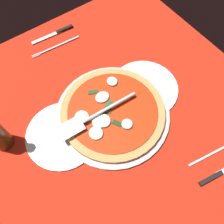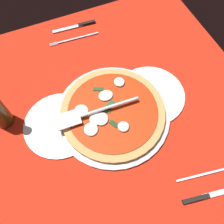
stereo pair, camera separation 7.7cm
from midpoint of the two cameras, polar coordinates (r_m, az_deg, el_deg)
ground_plane at (r=79.57cm, az=2.70°, el=-0.62°), size 98.16×98.16×0.80cm
checker_pattern at (r=79.17cm, az=2.71°, el=-0.47°), size 98.16×98.16×0.10cm
pizza_pan at (r=78.20cm, az=2.80°, el=-0.81°), size 37.05×37.05×1.22cm
dinner_plate_left at (r=83.54cm, az=11.69°, el=3.78°), size 23.28×23.28×1.00cm
dinner_plate_right at (r=77.71cm, az=-9.55°, el=-3.28°), size 22.89×22.89×1.00cm
pizza at (r=76.79cm, az=2.69°, el=-0.32°), size 33.58×33.58×2.89cm
pizza_server at (r=74.31cm, az=-1.65°, el=-0.09°), size 27.24×5.70×1.00cm
place_setting_near at (r=100.57cm, az=-6.20°, el=18.07°), size 21.22×15.19×1.40cm
place_setting_far at (r=78.06cm, az=25.03°, el=-15.62°), size 22.97×15.47×1.40cm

